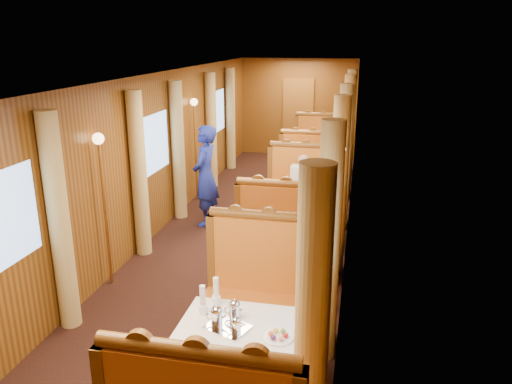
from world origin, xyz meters
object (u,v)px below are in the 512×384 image
(banquette_far_aft, at_px, (321,152))
(rose_vase_far, at_px, (319,139))
(table_near, at_px, (243,362))
(banquette_near_aft, at_px, (266,299))
(teapot_back, at_px, (235,311))
(banquette_far_fwd, at_px, (313,175))
(banquette_mid_fwd, at_px, (287,244))
(teapot_right, at_px, (236,327))
(banquette_mid_aft, at_px, (304,197))
(table_mid, at_px, (296,221))
(fruit_plate, at_px, (278,336))
(steward, at_px, (205,176))
(passenger, at_px, (303,183))
(rose_vase_mid, at_px, (299,185))
(table_far, at_px, (317,165))
(tea_tray, at_px, (227,327))
(teapot_left, at_px, (217,318))

(banquette_far_aft, xyz_separation_m, rose_vase_far, (0.02, -0.98, 0.50))
(table_near, height_order, rose_vase_far, rose_vase_far)
(banquette_near_aft, xyz_separation_m, teapot_back, (-0.09, -0.94, 0.39))
(banquette_near_aft, xyz_separation_m, banquette_far_fwd, (0.00, 4.97, 0.00))
(banquette_mid_fwd, height_order, teapot_right, banquette_mid_fwd)
(table_near, xyz_separation_m, banquette_mid_aft, (0.00, 4.51, 0.05))
(table_mid, xyz_separation_m, teapot_back, (-0.09, -3.43, 0.44))
(banquette_near_aft, distance_m, table_mid, 2.49)
(teapot_right, bearing_deg, fruit_plate, -11.01)
(rose_vase_far, bearing_deg, steward, -118.13)
(steward, relative_size, passenger, 2.20)
(fruit_plate, height_order, rose_vase_mid, rose_vase_mid)
(table_near, bearing_deg, banquette_mid_aft, 90.00)
(banquette_far_fwd, bearing_deg, teapot_right, -90.23)
(banquette_far_aft, xyz_separation_m, teapot_back, (-0.09, -7.94, 0.39))
(banquette_far_fwd, distance_m, teapot_right, 6.14)
(rose_vase_far, bearing_deg, teapot_right, -90.33)
(banquette_mid_fwd, height_order, table_far, banquette_mid_fwd)
(tea_tray, bearing_deg, rose_vase_mid, 87.78)
(rose_vase_mid, xyz_separation_m, steward, (-1.61, 0.50, -0.09))
(banquette_mid_aft, height_order, teapot_back, banquette_mid_aft)
(banquette_mid_fwd, distance_m, steward, 2.26)
(table_far, bearing_deg, banquette_mid_aft, -90.00)
(tea_tray, bearing_deg, banquette_mid_aft, 88.61)
(table_far, distance_m, passenger, 2.77)
(rose_vase_mid, height_order, passenger, passenger)
(banquette_mid_fwd, height_order, teapot_left, banquette_mid_fwd)
(table_far, xyz_separation_m, banquette_far_aft, (0.00, 1.01, 0.05))
(banquette_mid_aft, relative_size, teapot_right, 9.94)
(banquette_mid_aft, distance_m, banquette_far_aft, 3.50)
(teapot_right, height_order, passenger, passenger)
(teapot_left, height_order, rose_vase_far, rose_vase_far)
(fruit_plate, relative_size, rose_vase_far, 0.66)
(banquette_near_aft, xyz_separation_m, teapot_left, (-0.21, -1.08, 0.39))
(tea_tray, xyz_separation_m, fruit_plate, (0.43, -0.06, 0.01))
(banquette_near_aft, distance_m, teapot_left, 1.16)
(banquette_far_fwd, xyz_separation_m, banquette_far_aft, (0.00, 2.03, 0.00))
(teapot_left, height_order, steward, steward)
(table_near, distance_m, banquette_far_aft, 8.01)
(banquette_far_fwd, height_order, rose_vase_mid, banquette_far_fwd)
(table_far, xyz_separation_m, teapot_right, (-0.02, -7.14, 0.43))
(teapot_left, bearing_deg, rose_vase_mid, 77.93)
(teapot_right, distance_m, steward, 4.46)
(teapot_back, height_order, fruit_plate, teapot_back)
(passenger, bearing_deg, table_near, -90.00)
(teapot_back, bearing_deg, banquette_far_aft, 74.28)
(teapot_back, relative_size, rose_vase_mid, 0.45)
(banquette_near_aft, xyz_separation_m, rose_vase_far, (0.02, 6.02, 0.50))
(table_far, relative_size, steward, 0.63)
(banquette_far_fwd, distance_m, rose_vase_mid, 2.50)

